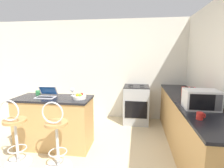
{
  "coord_description": "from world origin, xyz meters",
  "views": [
    {
      "loc": [
        0.98,
        -2.06,
        1.71
      ],
      "look_at": [
        0.42,
        1.84,
        1.04
      ],
      "focal_mm": 28.0,
      "sensor_mm": 36.0,
      "label": 1
    }
  ],
  "objects": [
    {
      "name": "wine_glass_tall",
      "position": [
        -0.21,
        1.0,
        1.05
      ],
      "size": [
        0.08,
        0.08,
        0.15
      ],
      "color": "silver",
      "rests_on": "breakfast_bar"
    },
    {
      "name": "counter_right",
      "position": [
        1.92,
        1.01,
        0.47
      ],
      "size": [
        0.62,
        3.06,
        0.94
      ],
      "color": "tan",
      "rests_on": "ground_plane"
    },
    {
      "name": "fruit_bowl",
      "position": [
        -0.01,
        0.81,
        0.97
      ],
      "size": [
        0.23,
        0.23,
        0.11
      ],
      "color": "silver",
      "rests_on": "breakfast_bar"
    },
    {
      "name": "breakfast_bar",
      "position": [
        -0.51,
        0.83,
        0.47
      ],
      "size": [
        1.37,
        0.62,
        0.94
      ],
      "color": "tan",
      "rests_on": "ground_plane"
    },
    {
      "name": "microwave",
      "position": [
        1.9,
        0.51,
        1.08
      ],
      "size": [
        0.46,
        0.33,
        0.28
      ],
      "color": "silver",
      "rests_on": "counter_right"
    },
    {
      "name": "stove_range",
      "position": [
        0.98,
        2.21,
        0.47
      ],
      "size": [
        0.61,
        0.6,
        0.95
      ],
      "color": "#9EA3A8",
      "rests_on": "ground_plane"
    },
    {
      "name": "mug_red",
      "position": [
        1.75,
        0.06,
        0.98
      ],
      "size": [
        0.1,
        0.08,
        0.09
      ],
      "color": "red",
      "rests_on": "counter_right"
    },
    {
      "name": "laptop",
      "position": [
        -0.65,
        0.85,
        0.99
      ],
      "size": [
        0.34,
        0.26,
        0.19
      ],
      "color": "silver",
      "rests_on": "breakfast_bar"
    },
    {
      "name": "wall_back",
      "position": [
        0.0,
        2.56,
        1.3
      ],
      "size": [
        12.0,
        0.06,
        2.6
      ],
      "color": "silver",
      "rests_on": "ground_plane"
    },
    {
      "name": "mug_green",
      "position": [
        -0.9,
        0.98,
        0.98
      ],
      "size": [
        0.1,
        0.08,
        0.09
      ],
      "color": "#338447",
      "rests_on": "breakfast_bar"
    },
    {
      "name": "bar_stool_near",
      "position": [
        -0.85,
        0.21,
        0.51
      ],
      "size": [
        0.4,
        0.4,
        1.06
      ],
      "color": "silver",
      "rests_on": "ground_plane"
    },
    {
      "name": "mug_white",
      "position": [
        2.13,
        0.85,
        0.99
      ],
      "size": [
        0.1,
        0.08,
        0.1
      ],
      "color": "white",
      "rests_on": "counter_right"
    },
    {
      "name": "bar_stool_far",
      "position": [
        -0.18,
        0.21,
        0.51
      ],
      "size": [
        0.4,
        0.4,
        1.06
      ],
      "color": "silver",
      "rests_on": "ground_plane"
    },
    {
      "name": "toaster",
      "position": [
        1.93,
        1.12,
        1.03
      ],
      "size": [
        0.25,
        0.3,
        0.18
      ],
      "color": "red",
      "rests_on": "counter_right"
    }
  ]
}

